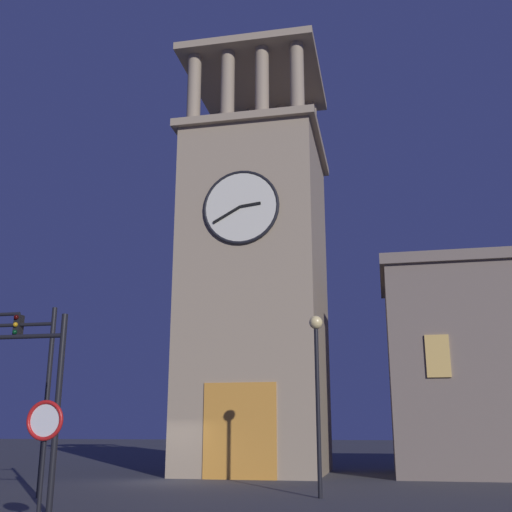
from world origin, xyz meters
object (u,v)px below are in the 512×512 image
(traffic_signal_far, at_px, (21,371))
(street_lamp, at_px, (317,370))
(traffic_signal_near, at_px, (16,380))
(clocktower, at_px, (257,288))
(no_horn_sign, at_px, (44,430))

(traffic_signal_far, xyz_separation_m, street_lamp, (-9.53, -1.63, 0.01))
(traffic_signal_near, distance_m, traffic_signal_far, 4.27)
(traffic_signal_near, bearing_deg, clocktower, -102.12)
(clocktower, bearing_deg, street_lamp, 111.68)
(clocktower, bearing_deg, traffic_signal_near, 77.88)
(clocktower, xyz_separation_m, traffic_signal_far, (5.47, 11.85, -5.14))
(street_lamp, relative_size, no_horn_sign, 2.17)
(traffic_signal_far, distance_m, street_lamp, 9.67)
(clocktower, distance_m, traffic_signal_far, 14.02)
(clocktower, xyz_separation_m, traffic_signal_near, (3.33, 15.50, -5.72))
(clocktower, height_order, street_lamp, clocktower)
(no_horn_sign, bearing_deg, traffic_signal_far, -54.61)
(street_lamp, bearing_deg, clocktower, -68.32)
(traffic_signal_far, relative_size, street_lamp, 1.05)
(street_lamp, height_order, no_horn_sign, street_lamp)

